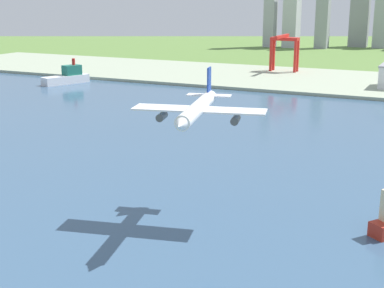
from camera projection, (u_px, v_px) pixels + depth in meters
The scene contains 7 objects.
ground_plane at pixel (290, 135), 284.08m from camera, with size 2400.00×2400.00×0.00m, color #587B39.
water_bay at pixel (251, 167), 231.75m from camera, with size 840.00×360.00×0.15m, color #385675.
industrial_pier at pixel (355, 83), 449.40m from camera, with size 840.00×140.00×2.50m, color #9AA68C.
airplane_landing at pixel (197, 109), 166.34m from camera, with size 41.94×47.00×14.48m.
ferry_boat at pixel (67, 77), 452.20m from camera, with size 23.80×40.46×19.91m.
port_crane_red at pixel (284, 45), 502.27m from camera, with size 25.09×37.30×33.50m.
distant_skyline at pixel (358, 15), 753.37m from camera, with size 263.08×74.41×125.60m.
Camera 1 is at (73.27, 29.52, 68.90)m, focal length 51.81 mm.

